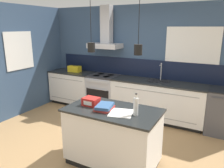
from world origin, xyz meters
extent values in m
plane|color=#A87F51|center=(0.00, 0.00, 0.00)|extent=(16.00, 16.00, 0.00)
cube|color=#354C6B|center=(0.00, 2.03, 1.30)|extent=(5.60, 0.06, 2.60)
cube|color=black|center=(0.00, 1.99, 1.12)|extent=(4.42, 0.02, 0.43)
cube|color=white|center=(1.25, 1.99, 1.62)|extent=(1.12, 0.01, 0.96)
cube|color=black|center=(1.25, 1.99, 1.62)|extent=(1.04, 0.01, 0.88)
cube|color=#B5B5BA|center=(-0.77, 1.77, 1.64)|extent=(0.80, 0.46, 0.12)
cube|color=#B5B5BA|center=(-0.77, 1.86, 2.15)|extent=(0.26, 0.20, 0.90)
cylinder|color=black|center=(0.17, -0.25, 2.24)|extent=(0.01, 0.01, 0.72)
cylinder|color=black|center=(0.17, -0.25, 1.81)|extent=(0.11, 0.11, 0.14)
sphere|color=#F9D18C|center=(0.17, -0.25, 1.81)|extent=(0.06, 0.06, 0.06)
cylinder|color=black|center=(0.92, -0.26, 2.24)|extent=(0.01, 0.01, 0.72)
cylinder|color=black|center=(0.92, -0.26, 1.81)|extent=(0.11, 0.11, 0.14)
sphere|color=#F9D18C|center=(0.92, -0.26, 1.81)|extent=(0.06, 0.06, 0.06)
cube|color=#354C6B|center=(-2.43, 0.70, 1.30)|extent=(0.06, 3.80, 2.60)
cube|color=white|center=(-2.39, 0.55, 1.55)|extent=(0.01, 0.76, 0.88)
cube|color=black|center=(-2.39, 0.55, 1.55)|extent=(0.01, 0.68, 0.80)
cube|color=black|center=(-1.75, 1.72, 0.04)|extent=(1.18, 0.56, 0.09)
cube|color=white|center=(-1.75, 1.69, 0.48)|extent=(1.22, 0.62, 0.79)
cube|color=gray|center=(-1.75, 1.38, 0.76)|extent=(1.07, 0.01, 0.01)
cube|color=gray|center=(-1.75, 1.38, 0.21)|extent=(1.07, 0.01, 0.01)
cube|color=#232626|center=(-1.75, 1.69, 0.90)|extent=(1.24, 0.64, 0.03)
cube|color=black|center=(0.64, 1.72, 0.04)|extent=(2.03, 0.56, 0.09)
cube|color=white|center=(0.64, 1.69, 0.48)|extent=(2.09, 0.62, 0.79)
cube|color=gray|center=(0.64, 1.38, 0.76)|extent=(1.84, 0.01, 0.01)
cube|color=gray|center=(0.64, 1.38, 0.21)|extent=(1.84, 0.01, 0.01)
cube|color=#232626|center=(0.64, 1.69, 0.90)|extent=(2.11, 0.64, 0.03)
cube|color=#262628|center=(0.64, 1.74, 0.91)|extent=(0.48, 0.34, 0.01)
cylinder|color=#B5B5BA|center=(0.64, 1.87, 1.10)|extent=(0.02, 0.02, 0.38)
sphere|color=#B5B5BA|center=(0.64, 1.87, 1.29)|extent=(0.03, 0.03, 0.03)
cylinder|color=#B5B5BA|center=(0.64, 1.81, 1.27)|extent=(0.02, 0.12, 0.02)
cube|color=#B5B5BA|center=(-0.77, 1.69, 0.43)|extent=(0.73, 0.62, 0.87)
cube|color=black|center=(-0.77, 1.37, 0.40)|extent=(0.63, 0.02, 0.44)
cylinder|color=#B5B5BA|center=(-0.77, 1.35, 0.63)|extent=(0.55, 0.02, 0.02)
cube|color=#B5B5BA|center=(-0.77, 1.37, 0.82)|extent=(0.63, 0.02, 0.07)
cube|color=#2D2D30|center=(-0.77, 1.69, 0.89)|extent=(0.73, 0.60, 0.04)
cylinder|color=black|center=(-0.92, 1.80, 0.91)|extent=(0.17, 0.17, 0.00)
cylinder|color=black|center=(-0.62, 1.80, 0.91)|extent=(0.17, 0.17, 0.00)
cylinder|color=black|center=(-0.92, 1.58, 0.91)|extent=(0.17, 0.17, 0.00)
cylinder|color=black|center=(-0.62, 1.58, 0.91)|extent=(0.17, 0.17, 0.00)
cube|color=#4C4C51|center=(2.00, 1.69, 0.45)|extent=(0.61, 0.62, 0.89)
cube|color=black|center=(0.54, -0.27, 0.04)|extent=(1.31, 0.72, 0.09)
cube|color=white|center=(0.54, -0.27, 0.48)|extent=(1.36, 0.75, 0.79)
cube|color=#232626|center=(0.54, -0.27, 0.90)|extent=(1.41, 0.80, 0.03)
cylinder|color=silver|center=(0.93, -0.31, 1.03)|extent=(0.07, 0.07, 0.25)
cylinder|color=silver|center=(0.93, -0.31, 1.19)|extent=(0.03, 0.03, 0.06)
cylinder|color=#262628|center=(0.93, -0.31, 1.22)|extent=(0.03, 0.03, 0.01)
cube|color=#B2332D|center=(0.44, -0.33, 0.93)|extent=(0.24, 0.31, 0.03)
cube|color=#335684|center=(0.44, -0.33, 0.97)|extent=(0.28, 0.35, 0.04)
cube|color=red|center=(0.16, -0.27, 0.97)|extent=(0.24, 0.19, 0.12)
cube|color=white|center=(0.16, -0.37, 0.97)|extent=(0.15, 0.01, 0.06)
cube|color=silver|center=(0.72, -0.34, 0.91)|extent=(0.39, 0.41, 0.01)
cube|color=gold|center=(-1.68, 1.69, 0.99)|extent=(0.34, 0.18, 0.16)
cylinder|color=black|center=(-1.68, 1.69, 1.09)|extent=(0.20, 0.02, 0.02)
camera|label=1|loc=(1.98, -2.94, 2.10)|focal=35.00mm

